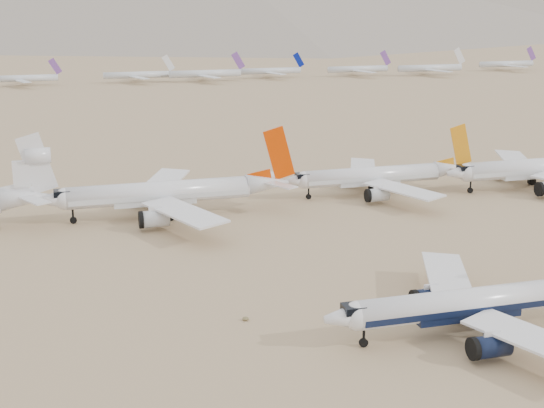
{
  "coord_description": "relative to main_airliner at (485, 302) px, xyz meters",
  "views": [
    {
      "loc": [
        -55.24,
        -88.44,
        47.61
      ],
      "look_at": [
        -15.45,
        52.62,
        7.0
      ],
      "focal_mm": 50.0,
      "sensor_mm": 36.0,
      "label": 1
    }
  ],
  "objects": [
    {
      "name": "row2_gold_tail",
      "position": [
        17.2,
        77.48,
        0.02
      ],
      "size": [
        46.65,
        45.62,
        16.61
      ],
      "color": "silver",
      "rests_on": "ground"
    },
    {
      "name": "main_airliner",
      "position": [
        0.0,
        0.0,
        0.0
      ],
      "size": [
        47.65,
        46.54,
        16.81
      ],
      "color": "silver",
      "rests_on": "ground"
    },
    {
      "name": "ground",
      "position": [
        -2.25,
        -1.26,
        -4.62
      ],
      "size": [
        7000.0,
        7000.0,
        0.0
      ],
      "primitive_type": "plane",
      "color": "#9A7A59",
      "rests_on": "ground"
    },
    {
      "name": "distant_storage_row",
      "position": [
        -26.3,
        338.15,
        -0.2
      ],
      "size": [
        533.1,
        59.8,
        15.17
      ],
      "color": "silver",
      "rests_on": "ground"
    },
    {
      "name": "row2_orange_tail",
      "position": [
        -35.26,
        72.16,
        0.74
      ],
      "size": [
        53.62,
        52.45,
        19.13
      ],
      "color": "silver",
      "rests_on": "ground"
    },
    {
      "name": "row2_navy_widebody",
      "position": [
        59.76,
        72.11,
        0.52
      ],
      "size": [
        51.79,
        50.64,
        18.42
      ],
      "color": "silver",
      "rests_on": "ground"
    }
  ]
}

